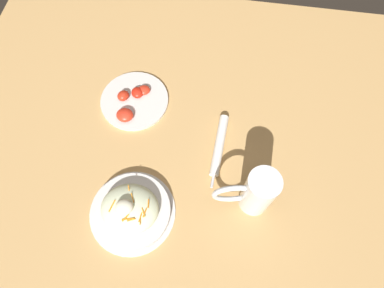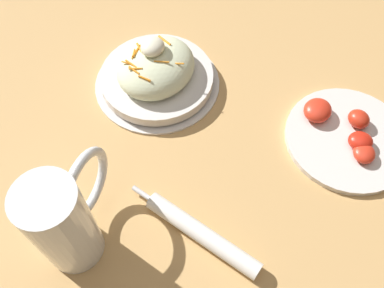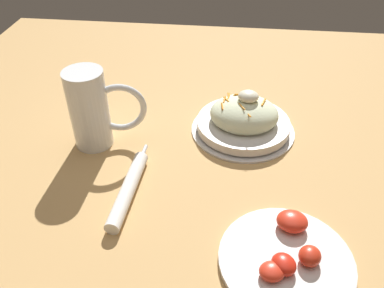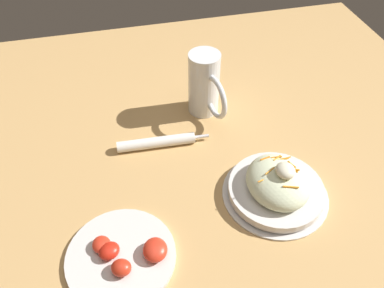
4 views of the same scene
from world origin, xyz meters
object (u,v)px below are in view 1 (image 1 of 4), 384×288
at_px(salad_plate, 131,210).
at_px(tomato_plate, 134,101).
at_px(beer_mug, 256,194).
at_px(napkin_roll, 219,146).

xyz_separation_m(salad_plate, tomato_plate, (-0.07, 0.34, -0.02)).
relative_size(beer_mug, tomato_plate, 0.81).
xyz_separation_m(salad_plate, napkin_roll, (0.21, 0.22, -0.02)).
xyz_separation_m(beer_mug, tomato_plate, (-0.38, 0.26, -0.06)).
height_order(salad_plate, beer_mug, beer_mug).
height_order(napkin_roll, tomato_plate, tomato_plate).
bearing_deg(beer_mug, tomato_plate, 145.82).
relative_size(napkin_roll, tomato_plate, 1.07).
distance_m(napkin_roll, tomato_plate, 0.30).
bearing_deg(salad_plate, tomato_plate, 102.15).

